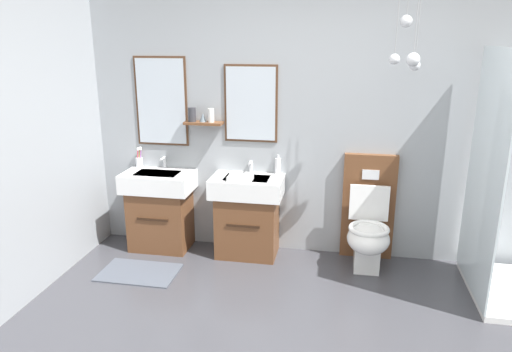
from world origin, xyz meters
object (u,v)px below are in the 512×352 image
object	(u,v)px
vanity_sink_left	(160,208)
toilet	(368,226)
folded_hand_towel	(240,178)
vanity_sink_right	(248,213)
toothbrush_cup	(139,161)
soap_dispenser	(278,166)

from	to	relation	value
vanity_sink_left	toilet	xyz separation A→B (m)	(1.99, -0.02, -0.04)
toilet	folded_hand_towel	xyz separation A→B (m)	(-1.16, -0.11, 0.42)
vanity_sink_left	vanity_sink_right	distance (m)	0.87
toilet	toothbrush_cup	size ratio (longest dim) A/B	4.95
toothbrush_cup	soap_dispenser	world-z (taller)	toothbrush_cup
vanity_sink_left	folded_hand_towel	xyz separation A→B (m)	(0.83, -0.12, 0.38)
vanity_sink_right	folded_hand_towel	xyz separation A→B (m)	(-0.04, -0.12, 0.38)
vanity_sink_left	vanity_sink_right	world-z (taller)	same
vanity_sink_right	folded_hand_towel	world-z (taller)	folded_hand_towel
toilet	toothbrush_cup	world-z (taller)	toilet
toothbrush_cup	folded_hand_towel	size ratio (longest dim) A/B	0.92
vanity_sink_left	toothbrush_cup	bearing A→B (deg)	150.23
soap_dispenser	toothbrush_cup	bearing A→B (deg)	-179.61
vanity_sink_right	soap_dispenser	bearing A→B (deg)	30.35
vanity_sink_left	vanity_sink_right	size ratio (longest dim) A/B	1.00
folded_hand_towel	vanity_sink_left	bearing A→B (deg)	171.59
toothbrush_cup	vanity_sink_left	bearing A→B (deg)	-29.77
folded_hand_towel	vanity_sink_right	bearing A→B (deg)	71.95
soap_dispenser	toilet	bearing A→B (deg)	-11.34
vanity_sink_right	toilet	size ratio (longest dim) A/B	0.77
folded_hand_towel	toilet	bearing A→B (deg)	5.22
vanity_sink_left	toothbrush_cup	xyz separation A→B (m)	(-0.25, 0.14, 0.42)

